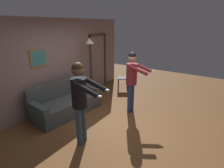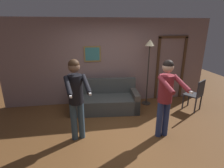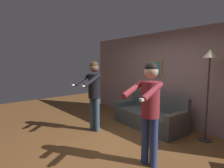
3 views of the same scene
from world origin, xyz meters
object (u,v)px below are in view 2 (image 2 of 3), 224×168
at_px(couch, 105,101).
at_px(person_standing_right, 166,92).
at_px(torchiere_lamp, 149,54).
at_px(person_standing_left, 76,93).
at_px(dining_chair_distant, 196,93).

bearing_deg(couch, person_standing_right, -53.80).
height_order(couch, torchiere_lamp, torchiere_lamp).
height_order(torchiere_lamp, person_standing_left, torchiere_lamp).
distance_m(torchiere_lamp, dining_chair_distant, 1.76).
distance_m(torchiere_lamp, person_standing_left, 2.64).
distance_m(person_standing_left, dining_chair_distant, 3.47).
height_order(couch, person_standing_right, person_standing_right).
bearing_deg(torchiere_lamp, couch, -171.32).
height_order(person_standing_left, person_standing_right, person_standing_left).
distance_m(torchiere_lamp, person_standing_right, 1.82).
xyz_separation_m(couch, person_standing_left, (-0.74, -1.32, 0.80)).
bearing_deg(person_standing_right, person_standing_left, 173.95).
distance_m(person_standing_left, person_standing_right, 1.86).
xyz_separation_m(couch, dining_chair_distant, (2.58, -0.47, 0.25)).
bearing_deg(torchiere_lamp, person_standing_left, -143.98).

